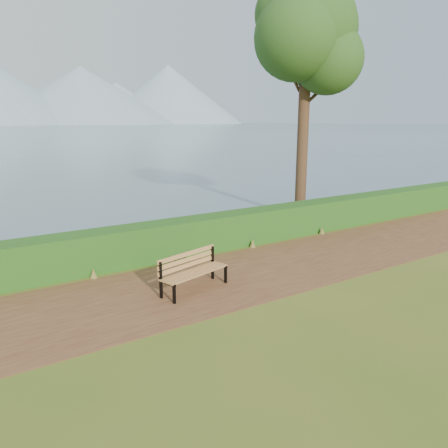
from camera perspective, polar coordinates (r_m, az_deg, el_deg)
ground at (r=10.69m, az=3.47°, el=-7.01°), size 140.00×140.00×0.00m
path at (r=10.92m, az=2.53°, el=-6.53°), size 40.00×3.40×0.01m
hedge at (r=12.62m, az=-3.55°, el=-1.42°), size 32.00×0.85×1.00m
bench at (r=9.82m, az=-4.22°, el=-5.85°), size 1.78×0.92×0.86m
tree at (r=17.17m, az=10.79°, el=23.03°), size 4.49×3.72×8.96m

